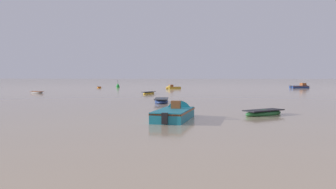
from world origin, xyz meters
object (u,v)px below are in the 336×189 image
(rowboat_moored_0, at_px, (264,113))
(rowboat_moored_6, at_px, (149,93))
(rowboat_moored_3, at_px, (37,92))
(motorboat_moored_2, at_px, (171,88))
(rowboat_moored_1, at_px, (161,101))
(motorboat_moored_1, at_px, (302,87))
(motorboat_moored_0, at_px, (176,115))
(rowboat_moored_5, at_px, (99,87))
(channel_buoy, at_px, (118,86))

(rowboat_moored_0, xyz_separation_m, rowboat_moored_6, (-14.77, 33.13, -0.01))
(rowboat_moored_3, distance_m, motorboat_moored_2, 33.96)
(rowboat_moored_1, height_order, rowboat_moored_3, rowboat_moored_1)
(motorboat_moored_2, height_order, rowboat_moored_6, motorboat_moored_2)
(rowboat_moored_1, height_order, motorboat_moored_1, motorboat_moored_1)
(rowboat_moored_6, bearing_deg, motorboat_moored_1, -29.54)
(rowboat_moored_1, xyz_separation_m, rowboat_moored_6, (-4.68, 20.36, -0.04))
(rowboat_moored_0, height_order, motorboat_moored_0, motorboat_moored_0)
(rowboat_moored_0, xyz_separation_m, motorboat_moored_2, (-12.84, 58.52, 0.07))
(rowboat_moored_0, bearing_deg, motorboat_moored_2, -116.18)
(rowboat_moored_1, relative_size, motorboat_moored_0, 0.74)
(rowboat_moored_1, bearing_deg, rowboat_moored_5, 20.62)
(rowboat_moored_6, bearing_deg, rowboat_moored_0, -138.19)
(rowboat_moored_0, height_order, channel_buoy, channel_buoy)
(rowboat_moored_1, xyz_separation_m, motorboat_moored_1, (31.54, 53.75, 0.11))
(rowboat_moored_5, relative_size, rowboat_moored_6, 0.86)
(rowboat_moored_5, distance_m, rowboat_moored_6, 35.43)
(rowboat_moored_3, xyz_separation_m, rowboat_moored_6, (21.70, -0.99, 0.02))
(rowboat_moored_1, relative_size, rowboat_moored_6, 1.22)
(motorboat_moored_2, xyz_separation_m, channel_buoy, (-15.98, 8.87, 0.22))
(rowboat_moored_3, bearing_deg, channel_buoy, -75.92)
(motorboat_moored_0, height_order, rowboat_moored_6, motorboat_moored_0)
(rowboat_moored_6, bearing_deg, motorboat_moored_2, 13.44)
(rowboat_moored_0, distance_m, rowboat_moored_3, 49.95)
(motorboat_moored_2, bearing_deg, motorboat_moored_0, 55.93)
(rowboat_moored_1, bearing_deg, rowboat_moored_6, 9.18)
(motorboat_moored_1, height_order, rowboat_moored_5, motorboat_moored_1)
(motorboat_moored_0, height_order, rowboat_moored_3, motorboat_moored_0)
(rowboat_moored_5, bearing_deg, channel_buoy, -58.92)
(rowboat_moored_1, distance_m, motorboat_moored_0, 16.03)
(rowboat_moored_3, height_order, channel_buoy, channel_buoy)
(rowboat_moored_3, bearing_deg, rowboat_moored_5, -69.58)
(rowboat_moored_3, height_order, motorboat_moored_2, motorboat_moored_2)
(motorboat_moored_0, xyz_separation_m, channel_buoy, (-21.71, 70.37, 0.16))
(motorboat_moored_0, bearing_deg, rowboat_moored_6, 20.02)
(rowboat_moored_1, bearing_deg, motorboat_moored_2, -0.33)
(channel_buoy, bearing_deg, rowboat_moored_6, -67.69)
(motorboat_moored_1, bearing_deg, rowboat_moored_6, -153.28)
(channel_buoy, bearing_deg, motorboat_moored_2, -29.03)
(rowboat_moored_3, relative_size, motorboat_moored_1, 0.57)
(rowboat_moored_6, height_order, channel_buoy, channel_buoy)
(motorboat_moored_2, relative_size, rowboat_moored_6, 1.06)
(rowboat_moored_0, bearing_deg, rowboat_moored_1, -90.25)
(motorboat_moored_2, bearing_deg, rowboat_moored_1, 54.06)
(rowboat_moored_0, height_order, rowboat_moored_1, rowboat_moored_1)
(motorboat_moored_0, height_order, motorboat_moored_1, motorboat_moored_1)
(motorboat_moored_1, height_order, rowboat_moored_6, motorboat_moored_1)
(motorboat_moored_0, relative_size, motorboat_moored_1, 1.13)
(motorboat_moored_2, bearing_deg, motorboat_moored_1, 153.75)
(motorboat_moored_0, relative_size, channel_buoy, 2.86)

